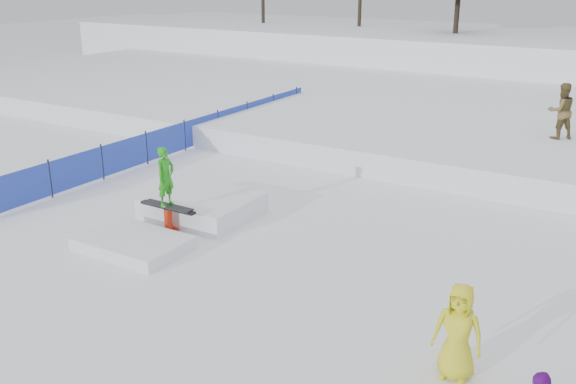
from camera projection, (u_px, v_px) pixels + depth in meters
The scene contains 7 objects.
ground at pixel (220, 262), 13.89m from camera, with size 120.00×120.00×0.00m, color white.
snow_berm at pixel (528, 55), 37.69m from camera, with size 60.00×14.00×2.40m, color white.
snow_midrise at pixel (453, 111), 26.67m from camera, with size 50.00×18.00×0.80m, color white.
safety_fence at pixel (185, 135), 22.23m from camera, with size 0.05×16.00×1.10m.
walker_olive at pixel (561, 111), 20.55m from camera, with size 0.88×0.68×1.80m, color brown.
spectator_yellow at pixel (458, 332), 9.73m from camera, with size 0.77×0.50×1.58m, color yellow.
jib_rail_feature at pixel (184, 213), 15.84m from camera, with size 2.60×4.40×2.11m.
Camera 1 is at (7.82, -10.02, 6.00)m, focal length 40.00 mm.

